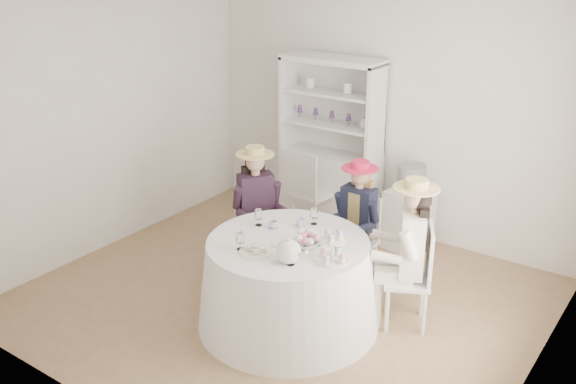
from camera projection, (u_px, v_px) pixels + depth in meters
The scene contains 23 objects.
ground at pixel (282, 298), 6.09m from camera, with size 4.50×4.50×0.00m, color olive.
ceiling at pixel (281, 3), 5.10m from camera, with size 4.50×4.50×0.00m, color white.
wall_back at pixel (387, 116), 7.11m from camera, with size 4.50×4.50×0.00m, color silver.
wall_front at pixel (98, 247), 4.07m from camera, with size 4.50×4.50×0.00m, color silver.
wall_left at pixel (110, 124), 6.80m from camera, with size 4.50×4.50×0.00m, color silver.
wall_right at pixel (548, 225), 4.39m from camera, with size 4.50×4.50×0.00m, color silver.
tea_table at pixel (288, 283), 5.56m from camera, with size 1.59×1.59×0.80m.
hutch at pixel (331, 167), 7.47m from camera, with size 1.26×0.66×1.98m.
side_table at pixel (408, 220), 6.98m from camera, with size 0.42×0.42×0.66m, color silver.
hatbox at pixel (411, 178), 6.81m from camera, with size 0.30×0.30×0.30m, color black.
guest_left at pixel (257, 203), 6.33m from camera, with size 0.57×0.53×1.32m.
guest_mid at pixel (357, 215), 6.17m from camera, with size 0.45×0.47×1.24m.
guest_right at pixel (409, 245), 5.41m from camera, with size 0.58×0.52×1.36m.
spare_chair at pixel (309, 189), 7.26m from camera, with size 0.45×0.45×0.99m.
teacup_a at pixel (273, 225), 5.63m from camera, with size 0.08×0.08×0.06m, color white.
teacup_b at pixel (300, 223), 5.67m from camera, with size 0.07×0.07×0.07m, color white.
teacup_c at pixel (319, 242), 5.32m from camera, with size 0.08×0.08×0.06m, color white.
flower_bowl at pixel (306, 244), 5.29m from camera, with size 0.23×0.23×0.06m, color white.
flower_arrangement at pixel (308, 238), 5.28m from camera, with size 0.18×0.17×0.06m.
table_teapot at pixel (289, 252), 5.03m from camera, with size 0.28×0.20×0.21m.
sandwich_plate at pixel (256, 251), 5.21m from camera, with size 0.28×0.28×0.06m.
cupcake_stand at pixel (332, 251), 5.04m from camera, with size 0.27×0.27×0.25m.
stemware_set at pixel (288, 233), 5.38m from camera, with size 0.88×0.85×0.15m.
Camera 1 is at (3.10, -4.29, 3.17)m, focal length 40.00 mm.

